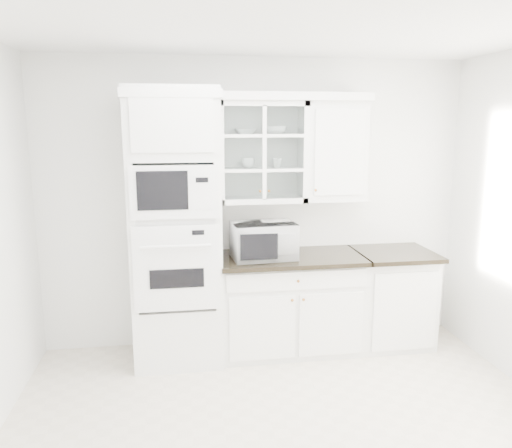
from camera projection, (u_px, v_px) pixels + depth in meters
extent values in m
cube|color=beige|center=(295.00, 445.00, 3.31)|extent=(4.00, 3.50, 0.01)
cube|color=white|center=(256.00, 204.00, 4.73)|extent=(4.00, 0.02, 2.70)
cube|color=white|center=(302.00, 16.00, 2.78)|extent=(4.00, 3.50, 0.02)
cube|color=white|center=(176.00, 229.00, 4.35)|extent=(0.76, 0.65, 2.40)
cube|color=white|center=(177.00, 269.00, 4.07)|extent=(0.70, 0.03, 0.72)
cube|color=black|center=(177.00, 279.00, 4.07)|extent=(0.44, 0.01, 0.16)
cube|color=white|center=(174.00, 193.00, 3.95)|extent=(0.70, 0.03, 0.43)
cube|color=black|center=(163.00, 191.00, 3.91)|extent=(0.40, 0.01, 0.31)
cube|color=white|center=(290.00, 304.00, 4.67)|extent=(1.30, 0.60, 0.88)
cube|color=black|center=(291.00, 258.00, 4.55)|extent=(1.32, 0.67, 0.04)
cube|color=white|center=(391.00, 299.00, 4.82)|extent=(0.70, 0.60, 0.88)
cube|color=black|center=(395.00, 254.00, 4.69)|extent=(0.72, 0.67, 0.04)
cube|color=white|center=(261.00, 152.00, 4.49)|extent=(0.80, 0.33, 0.90)
cube|color=white|center=(261.00, 169.00, 4.52)|extent=(0.74, 0.29, 0.02)
cube|color=white|center=(261.00, 135.00, 4.46)|extent=(0.74, 0.29, 0.02)
cube|color=white|center=(334.00, 152.00, 4.59)|extent=(0.55, 0.33, 0.90)
cube|color=white|center=(250.00, 97.00, 4.35)|extent=(2.14, 0.38, 0.07)
imported|color=white|center=(263.00, 240.00, 4.46)|extent=(0.59, 0.50, 0.32)
imported|color=white|center=(246.00, 131.00, 4.44)|extent=(0.20, 0.20, 0.05)
imported|color=white|center=(274.00, 130.00, 4.46)|extent=(0.28, 0.28, 0.07)
imported|color=white|center=(248.00, 163.00, 4.49)|extent=(0.14, 0.14, 0.09)
imported|color=white|center=(277.00, 163.00, 4.55)|extent=(0.10, 0.10, 0.09)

